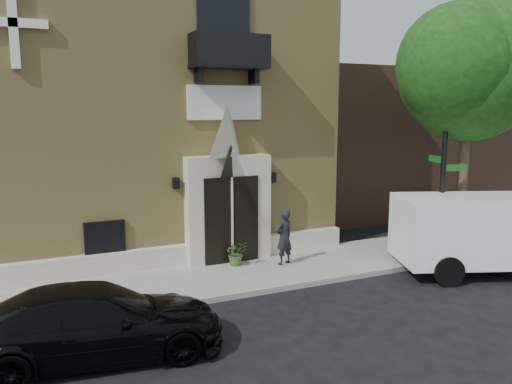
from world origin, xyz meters
TOP-DOWN VIEW (x-y plane):
  - ground at (0.00, 0.00)m, footprint 120.00×120.00m
  - sidewalk at (1.00, 1.50)m, footprint 42.00×3.00m
  - church at (-2.99, 7.95)m, footprint 12.20×11.01m
  - neighbour_building at (12.00, 9.00)m, footprint 18.00×8.00m
  - street_tree_left at (6.03, 0.35)m, footprint 4.97×4.38m
  - black_sedan at (-5.38, -1.62)m, footprint 5.05×2.54m
  - cargo_van at (5.90, -1.16)m, footprint 5.85×3.96m
  - street_sign at (4.96, 0.22)m, footprint 0.85×0.97m
  - fire_hydrant at (5.34, 0.44)m, footprint 0.46×0.37m
  - dumpster at (8.46, 0.79)m, footprint 2.22×1.52m
  - planter at (-0.99, 2.15)m, footprint 0.67×0.58m
  - pedestrian_near at (0.35, 1.67)m, footprint 0.70×0.57m
  - pedestrian_far at (9.82, 1.94)m, footprint 0.68×0.81m

SIDE VIEW (x-z plane):
  - ground at x=0.00m, z-range 0.00..0.00m
  - sidewalk at x=1.00m, z-range 0.00..0.15m
  - planter at x=-0.99m, z-range 0.15..0.88m
  - fire_hydrant at x=5.34m, z-range 0.14..0.95m
  - black_sedan at x=-5.38m, z-range 0.00..1.41m
  - dumpster at x=8.46m, z-range 0.16..1.49m
  - pedestrian_far at x=9.82m, z-range 0.15..1.64m
  - pedestrian_near at x=0.35m, z-range 0.15..1.80m
  - cargo_van at x=5.90m, z-range 0.13..2.36m
  - street_sign at x=4.96m, z-range 0.17..5.63m
  - neighbour_building at x=12.00m, z-range 0.00..6.40m
  - church at x=-2.99m, z-range -0.02..9.28m
  - street_tree_left at x=6.03m, z-range 1.98..9.75m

